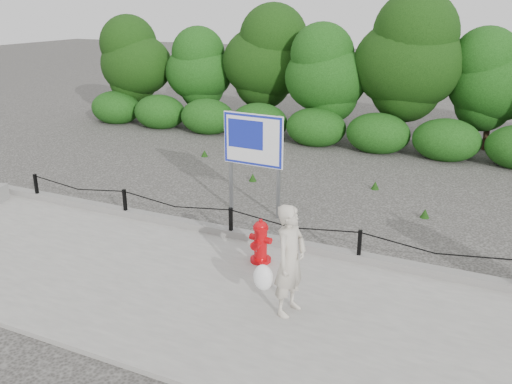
{
  "coord_description": "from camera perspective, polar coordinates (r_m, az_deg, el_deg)",
  "views": [
    {
      "loc": [
        4.48,
        -8.44,
        4.37
      ],
      "look_at": [
        0.44,
        0.2,
        1.0
      ],
      "focal_mm": 38.0,
      "sensor_mm": 36.0,
      "label": 1
    }
  ],
  "objects": [
    {
      "name": "fire_hydrant",
      "position": [
        9.36,
        0.47,
        -5.25
      ],
      "size": [
        0.42,
        0.44,
        0.79
      ],
      "rotation": [
        0.0,
        0.0,
        -0.12
      ],
      "color": "#BA070C",
      "rests_on": "sidewalk"
    },
    {
      "name": "curb",
      "position": [
        10.48,
        -2.52,
        -4.29
      ],
      "size": [
        14.0,
        0.22,
        0.14
      ],
      "primitive_type": "cube",
      "color": "slate",
      "rests_on": "sidewalk"
    },
    {
      "name": "advertising_sign",
      "position": [
        11.32,
        -0.31,
        5.03
      ],
      "size": [
        1.37,
        0.17,
        2.2
      ],
      "rotation": [
        0.0,
        0.0,
        -0.05
      ],
      "color": "slate",
      "rests_on": "ground"
    },
    {
      "name": "pedestrian",
      "position": [
        7.73,
        3.44,
        -7.31
      ],
      "size": [
        0.75,
        0.67,
        1.66
      ],
      "rotation": [
        0.0,
        0.0,
        1.4
      ],
      "color": "#BFB6A4",
      "rests_on": "sidewalk"
    },
    {
      "name": "treeline",
      "position": [
        17.94,
        12.6,
        12.72
      ],
      "size": [
        20.16,
        3.46,
        4.6
      ],
      "color": "black",
      "rests_on": "ground"
    },
    {
      "name": "chain_barrier",
      "position": [
        10.32,
        -2.67,
        -2.84
      ],
      "size": [
        10.06,
        0.06,
        0.6
      ],
      "color": "black",
      "rests_on": "sidewalk"
    },
    {
      "name": "sidewalk",
      "position": [
        8.96,
        -8.65,
        -9.68
      ],
      "size": [
        14.0,
        4.0,
        0.08
      ],
      "primitive_type": "cube",
      "color": "gray",
      "rests_on": "ground"
    },
    {
      "name": "ground",
      "position": [
        10.51,
        -2.63,
        -5.14
      ],
      "size": [
        90.0,
        90.0,
        0.0
      ],
      "primitive_type": "plane",
      "color": "#2D2B28",
      "rests_on": "ground"
    }
  ]
}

